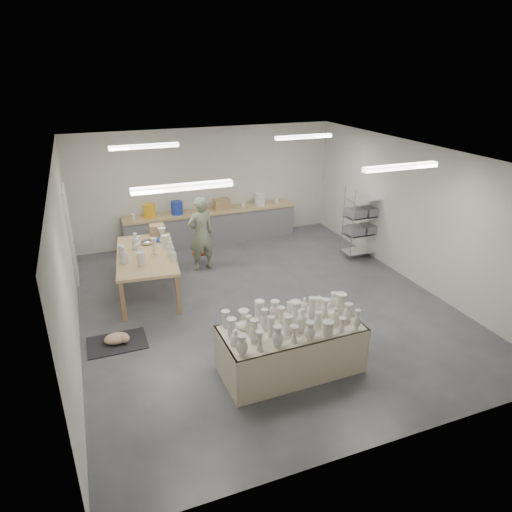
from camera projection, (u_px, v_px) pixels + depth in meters
name	position (u px, v px, depth m)	size (l,w,h in m)	color
room	(256.00, 205.00, 8.48)	(8.00, 8.02, 3.00)	#424449
back_counter	(211.00, 225.00, 12.21)	(4.60, 0.60, 1.24)	#AB8153
wire_shelf	(363.00, 222.00, 11.15)	(0.88, 0.48, 1.80)	silver
drying_table	(291.00, 346.00, 7.09)	(2.20, 1.08, 1.14)	olive
work_table	(148.00, 252.00, 9.48)	(1.41, 2.44, 1.23)	#AB8153
rug	(117.00, 343.00, 7.93)	(1.00, 0.70, 0.02)	black
cat	(118.00, 338.00, 7.88)	(0.43, 0.32, 0.18)	white
potter	(201.00, 234.00, 10.47)	(0.64, 0.42, 1.75)	gray
red_stool	(199.00, 254.00, 10.93)	(0.39, 0.39, 0.31)	#B62D1A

